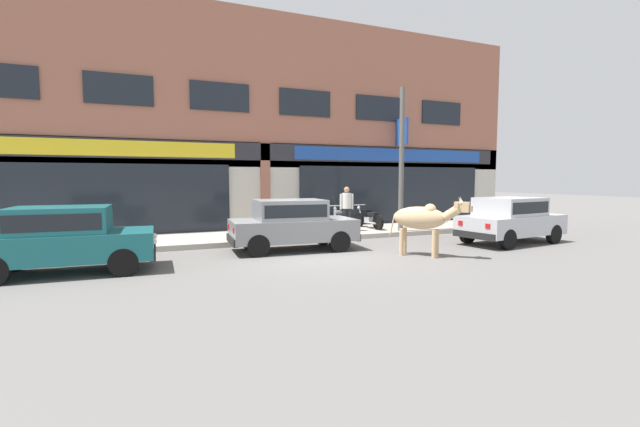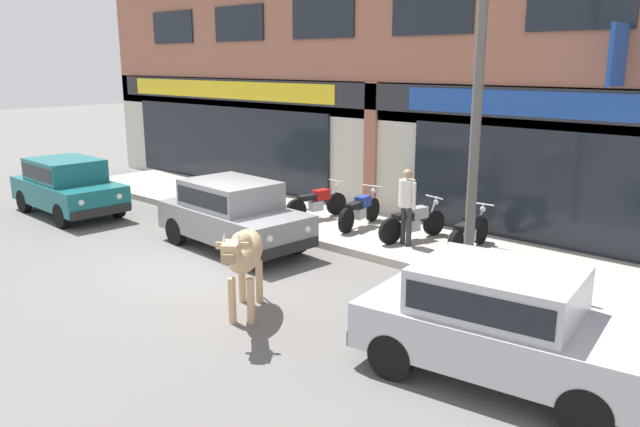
# 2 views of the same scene
# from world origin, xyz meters

# --- Properties ---
(ground_plane) EXTENTS (90.00, 90.00, 0.00)m
(ground_plane) POSITION_xyz_m (0.00, 0.00, 0.00)
(ground_plane) COLOR #605E5B
(sidewalk) EXTENTS (19.00, 2.98, 0.16)m
(sidewalk) POSITION_xyz_m (0.00, 3.69, 0.08)
(sidewalk) COLOR #A8A093
(sidewalk) RESTS_ON ground
(shop_building) EXTENTS (23.00, 1.40, 8.27)m
(shop_building) POSITION_xyz_m (0.00, 5.44, 3.91)
(shop_building) COLOR #9E604C
(shop_building) RESTS_ON ground
(cow) EXTENTS (1.54, 1.79, 1.61)m
(cow) POSITION_xyz_m (2.46, -1.24, 1.01)
(cow) COLOR tan
(cow) RESTS_ON ground
(car_0) EXTENTS (3.70, 1.84, 1.46)m
(car_0) POSITION_xyz_m (-0.43, 0.97, 0.81)
(car_0) COLOR black
(car_0) RESTS_ON ground
(car_1) EXTENTS (3.67, 1.74, 1.46)m
(car_1) POSITION_xyz_m (-5.94, 0.08, 0.81)
(car_1) COLOR black
(car_1) RESTS_ON ground
(car_2) EXTENTS (3.75, 2.04, 1.46)m
(car_2) POSITION_xyz_m (6.37, -0.51, 0.81)
(car_2) COLOR black
(car_2) RESTS_ON ground
(motorcycle_0) EXTENTS (0.60, 1.80, 0.88)m
(motorcycle_0) POSITION_xyz_m (-0.44, 3.62, 0.55)
(motorcycle_0) COLOR black
(motorcycle_0) RESTS_ON sidewalk
(motorcycle_1) EXTENTS (0.56, 1.80, 0.88)m
(motorcycle_1) POSITION_xyz_m (0.82, 3.72, 0.55)
(motorcycle_1) COLOR black
(motorcycle_1) RESTS_ON sidewalk
(motorcycle_2) EXTENTS (0.69, 1.78, 0.88)m
(motorcycle_2) POSITION_xyz_m (2.33, 3.63, 0.55)
(motorcycle_2) COLOR black
(motorcycle_2) RESTS_ON sidewalk
(motorcycle_3) EXTENTS (0.52, 1.81, 0.88)m
(motorcycle_3) POSITION_xyz_m (3.63, 3.71, 0.55)
(motorcycle_3) COLOR black
(motorcycle_3) RESTS_ON sidewalk
(pedestrian) EXTENTS (0.49, 0.32, 1.60)m
(pedestrian) POSITION_xyz_m (2.45, 3.20, 1.14)
(pedestrian) COLOR #2D2D33
(pedestrian) RESTS_ON sidewalk
(utility_pole) EXTENTS (0.18, 0.18, 5.12)m
(utility_pole) POSITION_xyz_m (4.28, 2.50, 2.72)
(utility_pole) COLOR #595651
(utility_pole) RESTS_ON sidewalk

